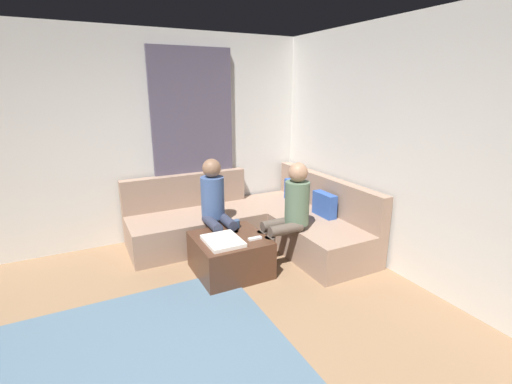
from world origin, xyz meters
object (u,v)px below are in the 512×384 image
at_px(coffee_mug, 236,224).
at_px(game_remote, 255,238).
at_px(sectional_couch, 257,222).
at_px(ottoman, 230,255).
at_px(person_on_couch_back, 290,210).
at_px(person_on_couch_side, 216,205).

distance_m(coffee_mug, game_remote, 0.40).
distance_m(sectional_couch, ottoman, 0.87).
relative_size(ottoman, person_on_couch_back, 0.63).
bearing_deg(person_on_couch_back, sectional_couch, 4.50).
height_order(coffee_mug, person_on_couch_side, person_on_couch_side).
bearing_deg(coffee_mug, person_on_couch_side, -142.16).
xyz_separation_m(sectional_couch, ottoman, (0.58, -0.64, -0.07)).
bearing_deg(ottoman, coffee_mug, 140.71).
bearing_deg(sectional_couch, game_remote, -28.82).
xyz_separation_m(coffee_mug, person_on_couch_side, (-0.22, -0.17, 0.19)).
bearing_deg(coffee_mug, person_on_couch_back, 56.98).
bearing_deg(person_on_couch_back, ottoman, 80.60).
bearing_deg(ottoman, person_on_couch_back, 80.60).
height_order(sectional_couch, coffee_mug, sectional_couch).
bearing_deg(game_remote, ottoman, -129.29).
xyz_separation_m(game_remote, person_on_couch_back, (-0.06, 0.48, 0.23)).
distance_m(game_remote, person_on_couch_side, 0.69).
bearing_deg(sectional_couch, person_on_couch_back, 4.50).
distance_m(ottoman, game_remote, 0.36).
height_order(sectional_couch, person_on_couch_back, person_on_couch_back).
distance_m(sectional_couch, person_on_couch_back, 0.80).
bearing_deg(game_remote, person_on_couch_back, 97.77).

